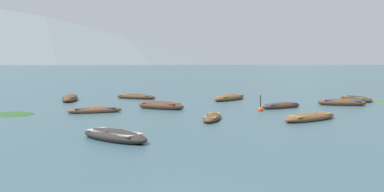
{
  "coord_description": "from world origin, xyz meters",
  "views": [
    {
      "loc": [
        0.35,
        -7.83,
        3.16
      ],
      "look_at": [
        1.33,
        25.8,
        0.48
      ],
      "focal_mm": 38.11,
      "sensor_mm": 36.0,
      "label": 1
    }
  ],
  "objects_px": {
    "rowboat_8": "(229,98)",
    "mooring_buoy": "(260,109)",
    "rowboat_9": "(70,98)",
    "rowboat_12": "(136,97)",
    "rowboat_3": "(310,117)",
    "rowboat_10": "(356,99)",
    "rowboat_2": "(114,136)",
    "rowboat_7": "(161,106)",
    "rowboat_1": "(95,110)",
    "rowboat_5": "(342,103)",
    "rowboat_4": "(212,117)",
    "rowboat_6": "(281,106)"
  },
  "relations": [
    {
      "from": "rowboat_2",
      "to": "rowboat_12",
      "type": "distance_m",
      "value": 20.06
    },
    {
      "from": "rowboat_7",
      "to": "rowboat_3",
      "type": "bearing_deg",
      "value": -35.02
    },
    {
      "from": "rowboat_2",
      "to": "rowboat_9",
      "type": "distance_m",
      "value": 19.27
    },
    {
      "from": "mooring_buoy",
      "to": "rowboat_5",
      "type": "bearing_deg",
      "value": 27.53
    },
    {
      "from": "rowboat_1",
      "to": "rowboat_8",
      "type": "relative_size",
      "value": 0.84
    },
    {
      "from": "rowboat_4",
      "to": "rowboat_12",
      "type": "xyz_separation_m",
      "value": [
        -5.8,
        14.09,
        0.04
      ]
    },
    {
      "from": "rowboat_8",
      "to": "mooring_buoy",
      "type": "height_order",
      "value": "mooring_buoy"
    },
    {
      "from": "rowboat_6",
      "to": "rowboat_7",
      "type": "bearing_deg",
      "value": -178.4
    },
    {
      "from": "rowboat_5",
      "to": "rowboat_8",
      "type": "xyz_separation_m",
      "value": [
        -8.02,
        4.61,
        0.0
      ]
    },
    {
      "from": "rowboat_2",
      "to": "rowboat_7",
      "type": "relative_size",
      "value": 0.95
    },
    {
      "from": "rowboat_2",
      "to": "rowboat_6",
      "type": "bearing_deg",
      "value": 50.05
    },
    {
      "from": "rowboat_8",
      "to": "rowboat_9",
      "type": "height_order",
      "value": "rowboat_9"
    },
    {
      "from": "rowboat_9",
      "to": "rowboat_8",
      "type": "bearing_deg",
      "value": 0.97
    },
    {
      "from": "mooring_buoy",
      "to": "rowboat_6",
      "type": "bearing_deg",
      "value": 43.75
    },
    {
      "from": "rowboat_2",
      "to": "rowboat_8",
      "type": "xyz_separation_m",
      "value": [
        7.01,
        18.32,
        0.03
      ]
    },
    {
      "from": "rowboat_4",
      "to": "rowboat_12",
      "type": "bearing_deg",
      "value": 112.39
    },
    {
      "from": "rowboat_1",
      "to": "rowboat_8",
      "type": "height_order",
      "value": "rowboat_8"
    },
    {
      "from": "rowboat_10",
      "to": "mooring_buoy",
      "type": "xyz_separation_m",
      "value": [
        -9.61,
        -7.18,
        -0.06
      ]
    },
    {
      "from": "rowboat_12",
      "to": "rowboat_10",
      "type": "bearing_deg",
      "value": -8.29
    },
    {
      "from": "rowboat_5",
      "to": "rowboat_10",
      "type": "bearing_deg",
      "value": 53.21
    },
    {
      "from": "rowboat_10",
      "to": "rowboat_7",
      "type": "bearing_deg",
      "value": -160.93
    },
    {
      "from": "rowboat_2",
      "to": "mooring_buoy",
      "type": "height_order",
      "value": "mooring_buoy"
    },
    {
      "from": "rowboat_9",
      "to": "rowboat_10",
      "type": "bearing_deg",
      "value": -1.94
    },
    {
      "from": "rowboat_8",
      "to": "rowboat_2",
      "type": "bearing_deg",
      "value": -110.94
    },
    {
      "from": "rowboat_7",
      "to": "mooring_buoy",
      "type": "distance_m",
      "value": 6.88
    },
    {
      "from": "rowboat_4",
      "to": "rowboat_2",
      "type": "bearing_deg",
      "value": -127.32
    },
    {
      "from": "rowboat_2",
      "to": "rowboat_3",
      "type": "distance_m",
      "value": 11.45
    },
    {
      "from": "rowboat_2",
      "to": "rowboat_4",
      "type": "relative_size",
      "value": 1.04
    },
    {
      "from": "rowboat_8",
      "to": "rowboat_9",
      "type": "relative_size",
      "value": 0.95
    },
    {
      "from": "rowboat_3",
      "to": "rowboat_10",
      "type": "bearing_deg",
      "value": 56.63
    },
    {
      "from": "rowboat_3",
      "to": "rowboat_8",
      "type": "distance_m",
      "value": 13.08
    },
    {
      "from": "rowboat_7",
      "to": "rowboat_2",
      "type": "bearing_deg",
      "value": -96.76
    },
    {
      "from": "rowboat_7",
      "to": "rowboat_10",
      "type": "relative_size",
      "value": 0.93
    },
    {
      "from": "rowboat_4",
      "to": "rowboat_6",
      "type": "distance_m",
      "value": 8.02
    },
    {
      "from": "rowboat_7",
      "to": "rowboat_12",
      "type": "xyz_separation_m",
      "value": [
        -2.66,
        8.4,
        -0.04
      ]
    },
    {
      "from": "mooring_buoy",
      "to": "rowboat_4",
      "type": "bearing_deg",
      "value": -130.59
    },
    {
      "from": "rowboat_7",
      "to": "rowboat_9",
      "type": "height_order",
      "value": "same"
    },
    {
      "from": "rowboat_6",
      "to": "mooring_buoy",
      "type": "xyz_separation_m",
      "value": [
        -1.86,
        -1.78,
        -0.06
      ]
    },
    {
      "from": "rowboat_1",
      "to": "rowboat_9",
      "type": "bearing_deg",
      "value": 114.33
    },
    {
      "from": "rowboat_9",
      "to": "rowboat_10",
      "type": "relative_size",
      "value": 1.12
    },
    {
      "from": "rowboat_5",
      "to": "rowboat_12",
      "type": "distance_m",
      "value": 17.49
    },
    {
      "from": "rowboat_6",
      "to": "mooring_buoy",
      "type": "relative_size",
      "value": 2.98
    },
    {
      "from": "rowboat_12",
      "to": "rowboat_9",
      "type": "bearing_deg",
      "value": -160.21
    },
    {
      "from": "rowboat_5",
      "to": "mooring_buoy",
      "type": "distance_m",
      "value": 7.84
    },
    {
      "from": "rowboat_4",
      "to": "rowboat_10",
      "type": "xyz_separation_m",
      "value": [
        13.16,
        11.32,
        0.03
      ]
    },
    {
      "from": "rowboat_1",
      "to": "rowboat_4",
      "type": "distance_m",
      "value": 8.14
    },
    {
      "from": "rowboat_4",
      "to": "rowboat_12",
      "type": "height_order",
      "value": "rowboat_12"
    },
    {
      "from": "rowboat_1",
      "to": "rowboat_2",
      "type": "distance_m",
      "value": 9.91
    },
    {
      "from": "rowboat_6",
      "to": "mooring_buoy",
      "type": "bearing_deg",
      "value": -136.25
    },
    {
      "from": "rowboat_10",
      "to": "rowboat_4",
      "type": "bearing_deg",
      "value": -139.29
    }
  ]
}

